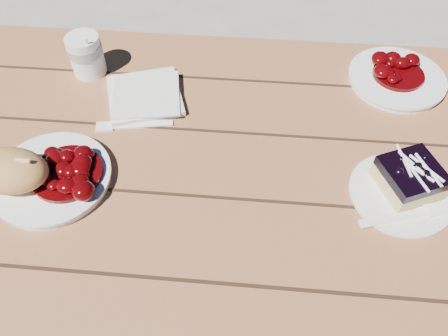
# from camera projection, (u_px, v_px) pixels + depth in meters

# --- Properties ---
(ground) EXTENTS (60.00, 60.00, 0.00)m
(ground) POSITION_uv_depth(u_px,v_px,m) (183.00, 305.00, 1.42)
(ground) COLOR gray
(ground) RESTS_ON ground
(picnic_table) EXTENTS (2.00, 1.55, 0.75)m
(picnic_table) POSITION_uv_depth(u_px,v_px,m) (163.00, 205.00, 0.96)
(picnic_table) COLOR brown
(picnic_table) RESTS_ON ground
(main_plate) EXTENTS (0.21, 0.21, 0.02)m
(main_plate) POSITION_uv_depth(u_px,v_px,m) (52.00, 179.00, 0.79)
(main_plate) COLOR white
(main_plate) RESTS_ON picnic_table
(goulash_stew) EXTENTS (0.13, 0.13, 0.04)m
(goulash_stew) POSITION_uv_depth(u_px,v_px,m) (64.00, 168.00, 0.77)
(goulash_stew) COLOR #480204
(goulash_stew) RESTS_ON main_plate
(bread_roll) EXTENTS (0.14, 0.09, 0.07)m
(bread_roll) POSITION_uv_depth(u_px,v_px,m) (9.00, 171.00, 0.75)
(bread_roll) COLOR tan
(bread_roll) RESTS_ON main_plate
(dessert_plate) EXTENTS (0.17, 0.17, 0.01)m
(dessert_plate) POSITION_uv_depth(u_px,v_px,m) (400.00, 194.00, 0.77)
(dessert_plate) COLOR white
(dessert_plate) RESTS_ON picnic_table
(blueberry_cake) EXTENTS (0.12, 0.12, 0.05)m
(blueberry_cake) POSITION_uv_depth(u_px,v_px,m) (410.00, 177.00, 0.76)
(blueberry_cake) COLOR #D8C176
(blueberry_cake) RESTS_ON dessert_plate
(fork_dessert) EXTENTS (0.16, 0.07, 0.00)m
(fork_dessert) POSITION_uv_depth(u_px,v_px,m) (395.00, 218.00, 0.74)
(fork_dessert) COLOR white
(fork_dessert) RESTS_ON dessert_plate
(coffee_cup) EXTENTS (0.07, 0.07, 0.09)m
(coffee_cup) POSITION_uv_depth(u_px,v_px,m) (86.00, 55.00, 0.96)
(coffee_cup) COLOR white
(coffee_cup) RESTS_ON picnic_table
(napkin_stack) EXTENTS (0.19, 0.19, 0.01)m
(napkin_stack) POSITION_uv_depth(u_px,v_px,m) (145.00, 96.00, 0.93)
(napkin_stack) COLOR white
(napkin_stack) RESTS_ON picnic_table
(fork_table) EXTENTS (0.16, 0.05, 0.00)m
(fork_table) POSITION_uv_depth(u_px,v_px,m) (142.00, 125.00, 0.88)
(fork_table) COLOR white
(fork_table) RESTS_ON picnic_table
(second_plate) EXTENTS (0.20, 0.20, 0.02)m
(second_plate) POSITION_uv_depth(u_px,v_px,m) (396.00, 79.00, 0.96)
(second_plate) COLOR white
(second_plate) RESTS_ON picnic_table
(second_stew) EXTENTS (0.11, 0.11, 0.04)m
(second_stew) POSITION_uv_depth(u_px,v_px,m) (400.00, 68.00, 0.94)
(second_stew) COLOR #480204
(second_stew) RESTS_ON second_plate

